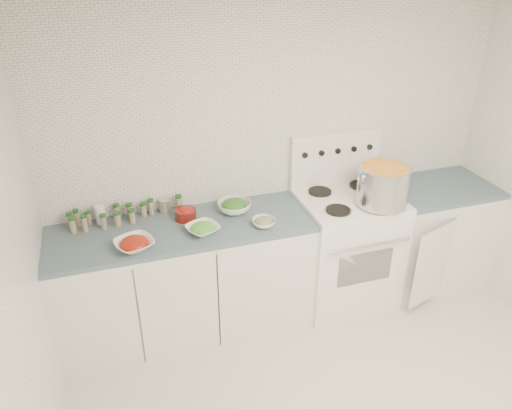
{
  "coord_description": "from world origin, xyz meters",
  "views": [
    {
      "loc": [
        -1.25,
        -1.83,
        2.69
      ],
      "look_at": [
        -0.29,
        1.14,
        1.02
      ],
      "focal_mm": 35.0,
      "sensor_mm": 36.0,
      "label": 1
    }
  ],
  "objects_px": {
    "stove": "(345,245)",
    "bowl_snowpea": "(203,229)",
    "bowl_tomato": "(134,244)",
    "stock_pot": "(383,184)"
  },
  "relations": [
    {
      "from": "stove",
      "to": "bowl_snowpea",
      "type": "distance_m",
      "value": 1.26
    },
    {
      "from": "bowl_tomato",
      "to": "bowl_snowpea",
      "type": "distance_m",
      "value": 0.47
    },
    {
      "from": "stove",
      "to": "stock_pot",
      "type": "relative_size",
      "value": 3.4
    },
    {
      "from": "stock_pot",
      "to": "bowl_tomato",
      "type": "bearing_deg",
      "value": 179.71
    },
    {
      "from": "bowl_snowpea",
      "to": "bowl_tomato",
      "type": "bearing_deg",
      "value": -173.09
    },
    {
      "from": "stove",
      "to": "bowl_tomato",
      "type": "xyz_separation_m",
      "value": [
        -1.64,
        -0.17,
        0.44
      ]
    },
    {
      "from": "stock_pot",
      "to": "bowl_tomato",
      "type": "distance_m",
      "value": 1.82
    },
    {
      "from": "stock_pot",
      "to": "bowl_snowpea",
      "type": "height_order",
      "value": "stock_pot"
    },
    {
      "from": "stove",
      "to": "stock_pot",
      "type": "distance_m",
      "value": 0.65
    },
    {
      "from": "bowl_tomato",
      "to": "bowl_snowpea",
      "type": "relative_size",
      "value": 1.11
    }
  ]
}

